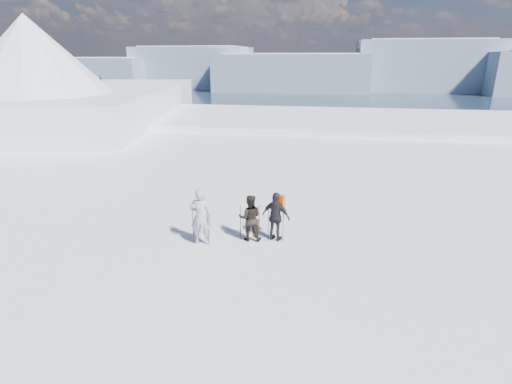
% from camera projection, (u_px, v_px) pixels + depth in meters
% --- Properties ---
extents(lake_basin, '(820.00, 820.00, 71.62)m').
position_uv_depth(lake_basin, '(321.00, 185.00, 41.32)').
color(lake_basin, white).
rests_on(lake_basin, ground).
extents(far_mountain_range, '(770.00, 110.00, 53.00)m').
position_uv_depth(far_mountain_range, '(357.00, 69.00, 432.47)').
color(far_mountain_range, slate).
rests_on(far_mountain_range, ground).
extents(near_ridge, '(31.37, 35.68, 25.62)m').
position_uv_depth(near_ridge, '(78.00, 148.00, 44.02)').
color(near_ridge, white).
rests_on(near_ridge, ground).
extents(skier_grey, '(0.79, 0.58, 2.00)m').
position_uv_depth(skier_grey, '(201.00, 217.00, 13.41)').
color(skier_grey, '#9EA4AD').
rests_on(skier_grey, ground).
extents(skier_dark, '(0.89, 0.74, 1.66)m').
position_uv_depth(skier_dark, '(250.00, 218.00, 13.76)').
color(skier_dark, black).
rests_on(skier_dark, ground).
extents(skier_pack, '(1.11, 0.73, 1.75)m').
position_uv_depth(skier_pack, '(276.00, 217.00, 13.72)').
color(skier_pack, black).
rests_on(skier_pack, ground).
extents(backpack, '(0.42, 0.32, 0.48)m').
position_uv_depth(backpack, '(280.00, 184.00, 13.57)').
color(backpack, '#CB4D13').
rests_on(backpack, skier_pack).
extents(ski_poles, '(3.02, 0.73, 1.35)m').
position_uv_depth(ski_poles, '(241.00, 225.00, 13.65)').
color(ski_poles, black).
rests_on(ski_poles, ground).
extents(skis_loose, '(0.55, 1.70, 0.03)m').
position_uv_depth(skis_loose, '(255.00, 228.00, 14.94)').
color(skis_loose, black).
rests_on(skis_loose, ground).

